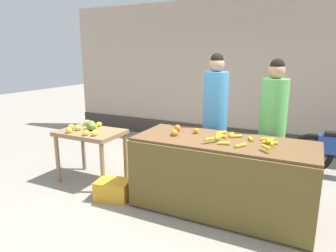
{
  "coord_description": "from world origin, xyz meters",
  "views": [
    {
      "loc": [
        1.39,
        -3.35,
        1.89
      ],
      "look_at": [
        -0.33,
        0.15,
        0.95
      ],
      "focal_mm": 32.17,
      "sensor_mm": 36.0,
      "label": 1
    }
  ],
  "objects": [
    {
      "name": "banana_bunch_pile",
      "position": [
        0.67,
        0.02,
        0.93
      ],
      "size": [
        0.75,
        0.62,
        0.07
      ],
      "color": "yellow",
      "rests_on": "fruit_stall_counter"
    },
    {
      "name": "vendor_woman_blue_shirt",
      "position": [
        0.15,
        0.67,
        0.96
      ],
      "size": [
        0.34,
        0.34,
        1.9
      ],
      "color": "#33333D",
      "rests_on": "ground"
    },
    {
      "name": "side_table_wooden",
      "position": [
        -1.54,
        0.0,
        0.66
      ],
      "size": [
        0.93,
        0.65,
        0.78
      ],
      "color": "olive",
      "rests_on": "ground"
    },
    {
      "name": "vendor_woman_green_shirt",
      "position": [
        0.93,
        0.67,
        0.93
      ],
      "size": [
        0.34,
        0.34,
        1.83
      ],
      "color": "#33333D",
      "rests_on": "ground"
    },
    {
      "name": "fruit_stall_counter",
      "position": [
        0.47,
        -0.01,
        0.45
      ],
      "size": [
        2.12,
        0.88,
        0.9
      ],
      "color": "brown",
      "rests_on": "ground"
    },
    {
      "name": "ground_plane",
      "position": [
        0.0,
        0.0,
        0.0
      ],
      "size": [
        24.0,
        24.0,
        0.0
      ],
      "primitive_type": "plane",
      "color": "gray"
    },
    {
      "name": "market_wall_back",
      "position": [
        0.0,
        2.9,
        1.46
      ],
      "size": [
        8.24,
        0.23,
        2.98
      ],
      "color": "tan",
      "rests_on": "ground"
    },
    {
      "name": "produce_sack",
      "position": [
        -0.82,
        0.75,
        0.23
      ],
      "size": [
        0.47,
        0.46,
        0.47
      ],
      "primitive_type": "ellipsoid",
      "rotation": [
        0.0,
        0.0,
        0.65
      ],
      "color": "maroon",
      "rests_on": "ground"
    },
    {
      "name": "orange_pile",
      "position": [
        -0.11,
        0.02,
        0.94
      ],
      "size": [
        0.34,
        0.32,
        0.08
      ],
      "color": "orange",
      "rests_on": "fruit_stall_counter"
    },
    {
      "name": "produce_crate",
      "position": [
        -0.88,
        -0.37,
        0.13
      ],
      "size": [
        0.5,
        0.4,
        0.26
      ],
      "primitive_type": "cube",
      "rotation": [
        0.0,
        0.0,
        0.2
      ],
      "color": "gold",
      "rests_on": "ground"
    },
    {
      "name": "mango_papaya_pile",
      "position": [
        -1.6,
        0.01,
        0.83
      ],
      "size": [
        0.64,
        0.62,
        0.14
      ],
      "color": "gold",
      "rests_on": "side_table_wooden"
    }
  ]
}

